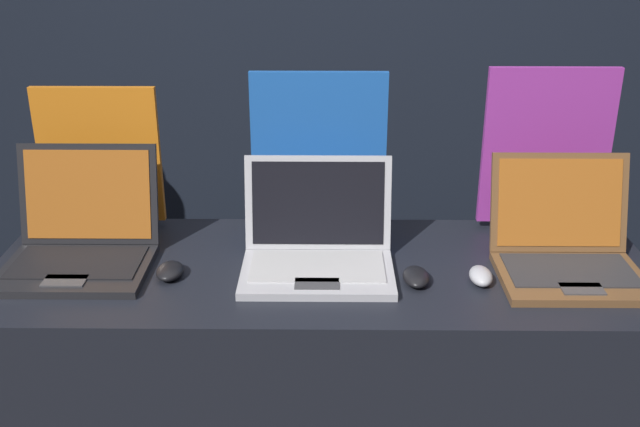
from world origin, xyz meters
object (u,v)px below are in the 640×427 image
(promo_stand_middle, at_px, (319,156))
(laptop_back, at_px, (567,247))
(mouse_front, at_px, (170,271))
(mouse_middle, at_px, (416,277))
(promo_stand_front, at_px, (100,163))
(laptop_front, at_px, (81,239))
(mouse_back, at_px, (481,276))
(promo_stand_back, at_px, (546,154))
(laptop_middle, at_px, (318,245))

(promo_stand_middle, xyz_separation_m, laptop_back, (0.64, -0.27, -0.16))
(mouse_front, distance_m, mouse_middle, 0.62)
(promo_stand_front, height_order, laptop_back, promo_stand_front)
(laptop_front, distance_m, mouse_front, 0.26)
(mouse_middle, bearing_deg, mouse_back, 0.63)
(promo_stand_front, relative_size, mouse_middle, 3.90)
(promo_stand_back, bearing_deg, laptop_middle, -157.87)
(promo_stand_back, bearing_deg, mouse_front, -162.50)
(promo_stand_middle, bearing_deg, laptop_middle, -90.00)
(laptop_middle, bearing_deg, laptop_front, 177.94)
(laptop_middle, bearing_deg, laptop_back, -0.83)
(promo_stand_middle, bearing_deg, promo_stand_front, -179.79)
(promo_stand_front, relative_size, laptop_back, 1.15)
(promo_stand_back, bearing_deg, promo_stand_front, -179.84)
(laptop_middle, relative_size, mouse_back, 4.09)
(laptop_front, relative_size, mouse_back, 3.94)
(promo_stand_front, height_order, mouse_middle, promo_stand_front)
(laptop_front, xyz_separation_m, mouse_front, (0.25, -0.08, -0.05))
(mouse_front, xyz_separation_m, mouse_middle, (0.62, -0.03, 0.00))
(mouse_middle, relative_size, promo_stand_middle, 0.23)
(laptop_middle, xyz_separation_m, mouse_middle, (0.25, -0.09, -0.05))
(laptop_back, xyz_separation_m, mouse_back, (-0.23, -0.07, -0.04))
(laptop_front, height_order, mouse_front, laptop_front)
(laptop_front, bearing_deg, mouse_back, -5.88)
(promo_stand_front, height_order, promo_stand_back, promo_stand_back)
(laptop_front, distance_m, promo_stand_front, 0.27)
(mouse_front, relative_size, mouse_back, 1.07)
(mouse_middle, relative_size, promo_stand_back, 0.23)
(promo_stand_front, distance_m, promo_stand_middle, 0.62)
(mouse_front, relative_size, laptop_back, 0.28)
(mouse_back, bearing_deg, laptop_middle, 168.43)
(promo_stand_front, xyz_separation_m, mouse_middle, (0.87, -0.34, -0.18))
(mouse_back, bearing_deg, mouse_front, 178.26)
(mouse_front, bearing_deg, promo_stand_front, 127.86)
(laptop_back, bearing_deg, mouse_front, -177.14)
(promo_stand_front, bearing_deg, mouse_back, -18.28)
(mouse_middle, height_order, laptop_back, laptop_back)
(laptop_front, bearing_deg, laptop_middle, -2.06)
(laptop_front, height_order, laptop_back, laptop_front)
(mouse_middle, xyz_separation_m, promo_stand_middle, (-0.25, 0.34, 0.20))
(mouse_front, xyz_separation_m, laptop_middle, (0.37, 0.06, 0.05))
(mouse_middle, xyz_separation_m, laptop_back, (0.39, 0.08, 0.05))
(mouse_middle, bearing_deg, promo_stand_middle, 125.69)
(laptop_front, distance_m, laptop_middle, 0.62)
(promo_stand_front, distance_m, laptop_middle, 0.68)
(laptop_back, height_order, mouse_back, laptop_back)
(mouse_back, bearing_deg, promo_stand_middle, 140.07)
(laptop_middle, xyz_separation_m, mouse_back, (0.41, -0.08, -0.04))
(promo_stand_front, bearing_deg, laptop_back, -11.91)
(promo_stand_front, xyz_separation_m, promo_stand_middle, (0.62, 0.00, 0.02))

